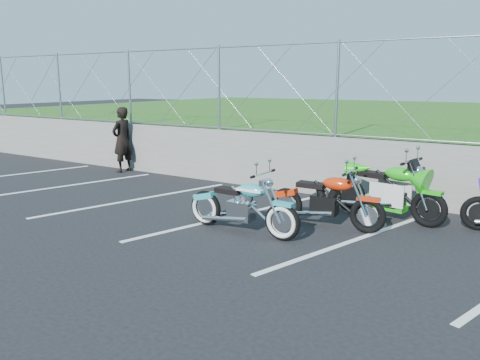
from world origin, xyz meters
The scene contains 9 objects.
ground centered at (0.00, 0.00, 0.00)m, with size 90.00×90.00×0.00m, color black.
retaining_wall centered at (0.00, 3.50, 0.65)m, with size 30.00×0.22×1.30m, color #62625E.
grass_field centered at (0.00, 13.50, 0.65)m, with size 30.00×20.00×1.30m, color #214E14.
chain_link_fence centered at (0.00, 3.50, 2.30)m, with size 28.00×0.03×2.00m.
parking_lines centered at (1.20, 1.00, 0.00)m, with size 18.29×4.31×0.01m.
cruiser_turquoise centered at (0.67, 0.30, 0.42)m, with size 2.12×0.67×1.05m.
naked_orange centered at (1.72, 1.32, 0.44)m, with size 2.06×0.70×1.02m.
sportbike_green centered at (2.49, 2.37, 0.48)m, with size 2.15×0.76×1.12m.
person_standing centered at (-4.96, 3.09, 0.89)m, with size 0.65×0.43×1.79m, color black.
Camera 1 is at (4.56, -6.02, 2.46)m, focal length 35.00 mm.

